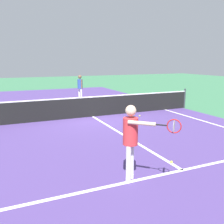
{
  "coord_description": "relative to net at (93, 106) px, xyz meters",
  "views": [
    {
      "loc": [
        -3.82,
        -10.81,
        2.6
      ],
      "look_at": [
        -0.7,
        -3.8,
        1.0
      ],
      "focal_mm": 39.97,
      "sensor_mm": 36.0,
      "label": 1
    }
  ],
  "objects": [
    {
      "name": "court_surface_inbounds",
      "position": [
        0.0,
        0.0,
        -0.49
      ],
      "size": [
        10.62,
        24.4,
        0.0
      ],
      "primitive_type": "cube",
      "color": "#4C387A",
      "rests_on": "ground_plane"
    },
    {
      "name": "tennis_ball_near_net",
      "position": [
        2.03,
        -0.88,
        -0.46
      ],
      "size": [
        0.07,
        0.07,
        0.07
      ],
      "primitive_type": "sphere",
      "color": "#CCE033",
      "rests_on": "ground_plane"
    },
    {
      "name": "player_far",
      "position": [
        0.78,
        4.53,
        0.54
      ],
      "size": [
        0.32,
        0.4,
        1.68
      ],
      "color": "white",
      "rests_on": "ground_plane"
    },
    {
      "name": "net",
      "position": [
        0.0,
        0.0,
        0.0
      ],
      "size": [
        10.87,
        0.09,
        1.07
      ],
      "color": "#33383D",
      "rests_on": "ground_plane"
    },
    {
      "name": "line_service_near",
      "position": [
        0.0,
        -6.4,
        -0.49
      ],
      "size": [
        8.22,
        0.1,
        0.01
      ],
      "primitive_type": "cube",
      "color": "white",
      "rests_on": "ground_plane"
    },
    {
      "name": "line_center_service",
      "position": [
        0.0,
        -3.2,
        -0.49
      ],
      "size": [
        0.1,
        6.4,
        0.01
      ],
      "primitive_type": "cube",
      "color": "white",
      "rests_on": "ground_plane"
    },
    {
      "name": "ground_plane",
      "position": [
        0.0,
        0.0,
        -0.49
      ],
      "size": [
        60.0,
        60.0,
        0.0
      ],
      "primitive_type": "plane",
      "color": "#38724C"
    },
    {
      "name": "tennis_ball_mid_court",
      "position": [
        0.02,
        -5.94,
        -0.46
      ],
      "size": [
        0.07,
        0.07,
        0.07
      ],
      "primitive_type": "sphere",
      "color": "#CCE033",
      "rests_on": "ground_plane"
    },
    {
      "name": "player_near",
      "position": [
        -1.38,
        -6.35,
        0.56
      ],
      "size": [
        0.79,
        1.04,
        1.69
      ],
      "color": "white",
      "rests_on": "ground_plane"
    }
  ]
}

